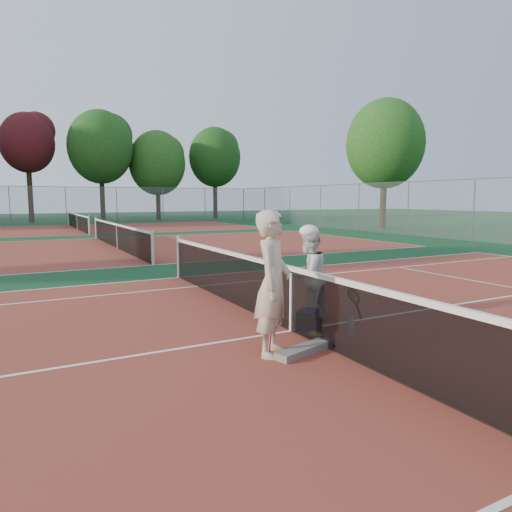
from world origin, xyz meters
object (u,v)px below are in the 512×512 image
at_px(player_b, 308,276).
at_px(racket_black_held, 353,305).
at_px(racket_red, 272,330).
at_px(water_bottle, 351,326).
at_px(sports_bag_purple, 311,324).
at_px(player_a, 273,283).
at_px(racket_spare, 316,335).
at_px(sports_bag_navy, 308,320).
at_px(net_main, 292,299).

xyz_separation_m(player_b, racket_black_held, (0.69, -0.33, -0.51)).
bearing_deg(racket_red, water_bottle, -42.58).
xyz_separation_m(sports_bag_purple, water_bottle, (0.42, -0.44, 0.03)).
bearing_deg(racket_red, player_a, -160.22).
bearing_deg(player_b, water_bottle, 81.22).
height_order(racket_black_held, racket_spare, racket_black_held).
bearing_deg(player_b, racket_red, 21.38).
distance_m(player_a, racket_spare, 1.32).
distance_m(player_a, racket_black_held, 2.27).
xyz_separation_m(player_a, sports_bag_navy, (1.07, 0.75, -0.80)).
relative_size(player_b, sports_bag_navy, 4.02).
xyz_separation_m(player_b, racket_red, (-1.27, -1.01, -0.49)).
xyz_separation_m(net_main, racket_red, (-0.73, -0.67, -0.22)).
bearing_deg(racket_spare, racket_red, 103.44).
bearing_deg(racket_red, racket_black_held, -26.12).
height_order(net_main, sports_bag_navy, net_main).
height_order(player_a, sports_bag_navy, player_a).
distance_m(racket_spare, sports_bag_navy, 0.49).
relative_size(player_a, sports_bag_purple, 6.31).
distance_m(racket_red, racket_spare, 0.91).
height_order(net_main, racket_black_held, net_main).
bearing_deg(racket_red, sports_bag_purple, -17.95).
bearing_deg(net_main, player_b, 32.13).
bearing_deg(player_b, racket_black_held, 137.70).
bearing_deg(player_b, player_a, 23.26).
bearing_deg(player_b, racket_spare, 46.12).
height_order(racket_spare, sports_bag_purple, sports_bag_purple).
relative_size(racket_spare, water_bottle, 2.00).
bearing_deg(sports_bag_navy, water_bottle, -55.90).
distance_m(net_main, racket_red, 1.02).
height_order(net_main, sports_bag_purple, net_main).
relative_size(sports_bag_navy, sports_bag_purple, 1.29).
bearing_deg(racket_spare, water_bottle, -101.74).
bearing_deg(racket_red, player_b, -6.81).
bearing_deg(water_bottle, racket_red, -177.49).
bearing_deg(player_b, sports_bag_navy, 38.49).
xyz_separation_m(sports_bag_navy, water_bottle, (0.39, -0.57, -0.00)).
height_order(racket_red, racket_black_held, racket_red).
bearing_deg(sports_bag_navy, player_a, -145.00).
height_order(player_a, water_bottle, player_a).
bearing_deg(racket_black_held, player_a, 13.86).
relative_size(net_main, racket_black_held, 19.84).
bearing_deg(racket_spare, player_b, -25.88).
relative_size(player_a, sports_bag_navy, 4.90).
bearing_deg(racket_red, sports_bag_navy, -13.11).
relative_size(racket_red, sports_bag_navy, 1.48).
xyz_separation_m(racket_red, sports_bag_purple, (0.99, 0.51, -0.17)).
bearing_deg(net_main, racket_red, -137.77).
xyz_separation_m(racket_spare, water_bottle, (0.55, -0.13, 0.11)).
xyz_separation_m(net_main, racket_black_held, (1.23, 0.01, -0.23)).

